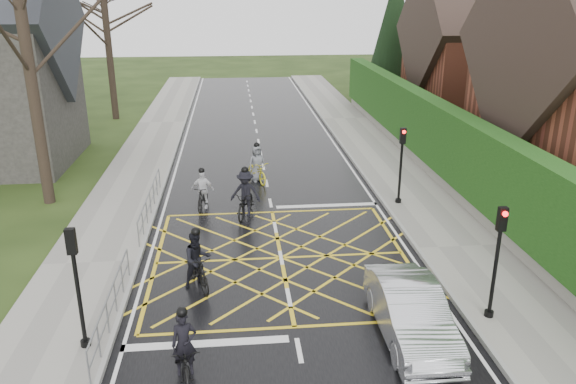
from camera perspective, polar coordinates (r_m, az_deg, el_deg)
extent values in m
plane|color=black|center=(18.34, -0.71, -6.72)|extent=(120.00, 120.00, 0.00)
cube|color=black|center=(18.33, -0.71, -6.70)|extent=(9.00, 80.00, 0.01)
cube|color=gray|center=(19.69, 17.05, -5.46)|extent=(3.00, 80.00, 0.15)
cube|color=gray|center=(18.82, -19.37, -6.94)|extent=(3.00, 80.00, 0.15)
cube|color=slate|center=(25.38, 15.77, 1.06)|extent=(0.50, 38.00, 0.70)
cube|color=#153A0F|center=(24.90, 16.14, 4.87)|extent=(0.90, 38.00, 2.80)
cube|color=brown|center=(38.30, 19.71, 10.90)|extent=(9.00, 8.00, 6.00)
cube|color=#2E221C|center=(38.02, 20.23, 15.21)|extent=(9.80, 8.80, 8.80)
cylinder|color=black|center=(44.70, 10.35, 9.73)|extent=(0.50, 0.50, 1.20)
cone|color=black|center=(44.17, 10.71, 15.35)|extent=(4.60, 4.60, 10.00)
cylinder|color=black|center=(23.76, -24.82, 11.54)|extent=(0.44, 0.44, 11.00)
cylinder|color=black|center=(31.62, -22.17, 14.45)|extent=(0.44, 0.44, 12.00)
cylinder|color=black|center=(39.28, -17.81, 14.26)|extent=(0.44, 0.44, 10.00)
cylinder|color=slate|center=(15.08, -17.66, -9.70)|extent=(0.05, 5.00, 0.05)
cylinder|color=slate|center=(15.30, -17.48, -11.17)|extent=(0.04, 5.00, 0.04)
cylinder|color=slate|center=(13.30, -19.57, -16.85)|extent=(0.04, 0.04, 1.00)
cylinder|color=slate|center=(17.47, -15.92, -7.12)|extent=(0.04, 0.04, 1.00)
cylinder|color=slate|center=(21.82, -13.91, -0.02)|extent=(0.05, 6.00, 0.05)
cylinder|color=slate|center=(21.98, -13.81, -1.13)|extent=(0.04, 6.00, 0.04)
cylinder|color=slate|center=(19.25, -14.95, -4.44)|extent=(0.04, 0.04, 1.00)
cylinder|color=slate|center=(24.80, -12.92, 1.23)|extent=(0.04, 0.04, 1.00)
cylinder|color=black|center=(22.56, 11.35, 2.17)|extent=(0.10, 0.10, 3.00)
cylinder|color=black|center=(23.00, 11.13, -1.04)|extent=(0.24, 0.24, 0.30)
cube|color=black|center=(22.19, 11.59, 5.62)|extent=(0.22, 0.16, 0.62)
sphere|color=#FF0C0C|center=(22.03, 11.72, 5.99)|extent=(0.14, 0.14, 0.14)
cylinder|color=black|center=(15.31, 20.28, -7.43)|extent=(0.10, 0.10, 3.00)
cylinder|color=black|center=(15.95, 19.70, -11.76)|extent=(0.24, 0.24, 0.30)
cube|color=black|center=(14.75, 20.92, -2.58)|extent=(0.22, 0.16, 0.62)
sphere|color=#FF0C0C|center=(14.59, 21.21, -2.10)|extent=(0.14, 0.14, 0.14)
cylinder|color=black|center=(14.10, -20.47, -9.89)|extent=(0.10, 0.10, 3.00)
cylinder|color=black|center=(14.79, -19.83, -14.45)|extent=(0.24, 0.24, 0.30)
cube|color=black|center=(13.49, -21.18, -4.70)|extent=(0.22, 0.16, 0.62)
sphere|color=#FF0C0C|center=(13.53, -21.14, -3.79)|extent=(0.14, 0.14, 0.14)
imported|color=black|center=(13.24, -10.45, -16.29)|extent=(0.90, 1.83, 0.92)
imported|color=black|center=(13.13, -10.51, -14.90)|extent=(0.63, 0.46, 1.57)
sphere|color=black|center=(12.70, -10.74, -11.91)|extent=(0.25, 0.25, 0.25)
imported|color=black|center=(16.60, -9.16, -7.85)|extent=(1.17, 1.91, 1.11)
imported|color=black|center=(16.55, -9.20, -6.78)|extent=(1.01, 0.90, 1.70)
sphere|color=black|center=(16.19, -9.37, -4.02)|extent=(0.27, 0.27, 0.27)
imported|color=black|center=(21.50, -4.31, -1.12)|extent=(1.23, 2.13, 1.06)
imported|color=black|center=(21.47, -4.34, -0.10)|extent=(1.30, 0.96, 1.80)
sphere|color=black|center=(21.17, -4.40, 2.24)|extent=(0.28, 0.28, 0.28)
imported|color=black|center=(22.42, -8.65, -0.47)|extent=(0.77, 1.73, 1.00)
imported|color=silver|center=(22.43, -8.68, 0.25)|extent=(0.95, 0.53, 1.53)
sphere|color=black|center=(22.18, -8.78, 2.17)|extent=(0.24, 0.24, 0.24)
imported|color=#B3AA15|center=(25.36, -3.14, 2.11)|extent=(1.27, 1.98, 0.98)
imported|color=slate|center=(25.35, -3.17, 2.92)|extent=(0.95, 0.78, 1.67)
sphere|color=black|center=(25.12, -3.20, 4.78)|extent=(0.26, 0.26, 0.26)
imported|color=silver|center=(14.49, 12.36, -11.86)|extent=(1.49, 4.22, 1.39)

